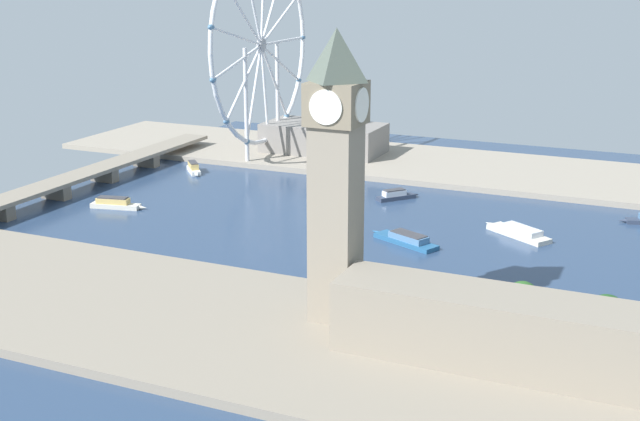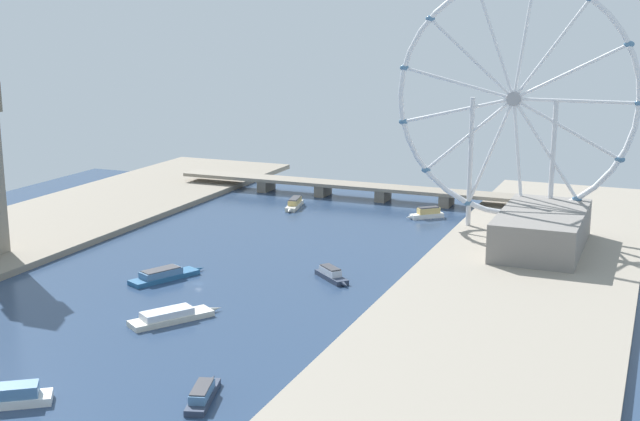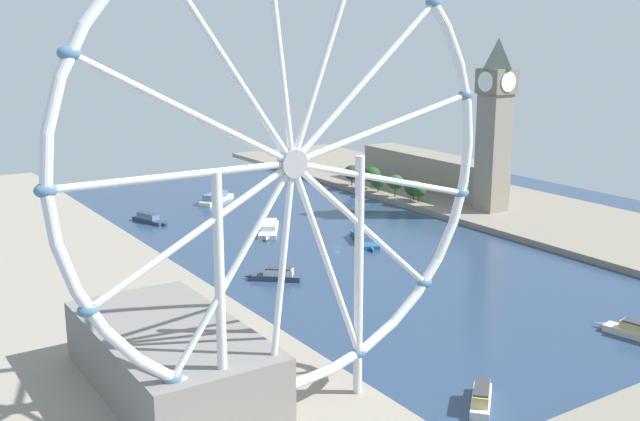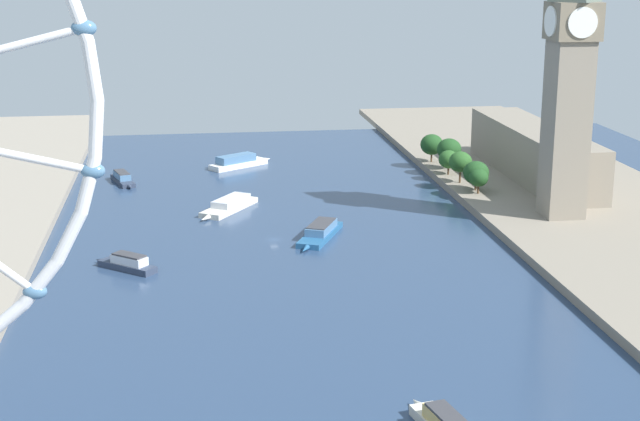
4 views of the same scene
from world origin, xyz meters
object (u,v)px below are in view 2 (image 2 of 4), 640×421
object	(u,v)px
riverside_hall	(542,230)
tour_boat_2	(203,394)
tour_boat_6	(427,213)
tour_boat_3	(171,316)
tour_boat_4	(164,275)
river_bridge	(353,187)
ferris_wheel	(514,100)
tour_boat_0	(331,275)
tour_boat_1	(294,204)

from	to	relation	value
riverside_hall	tour_boat_2	size ratio (longest dim) A/B	2.74
tour_boat_2	tour_boat_6	size ratio (longest dim) A/B	1.41
tour_boat_6	tour_boat_3	bearing A→B (deg)	35.50
riverside_hall	tour_boat_4	world-z (taller)	riverside_hall
tour_boat_4	tour_boat_6	world-z (taller)	tour_boat_6
tour_boat_2	tour_boat_3	size ratio (longest dim) A/B	0.79
river_bridge	tour_boat_6	world-z (taller)	river_bridge
tour_boat_2	tour_boat_4	distance (m)	117.58
ferris_wheel	tour_boat_0	xyz separation A→B (m)	(-53.96, -102.65, -65.14)
riverside_hall	tour_boat_0	distance (m)	104.28
tour_boat_4	tour_boat_6	bearing A→B (deg)	-1.13
tour_boat_6	tour_boat_1	bearing A→B (deg)	-38.90
tour_boat_4	tour_boat_0	bearing A→B (deg)	-43.07
tour_boat_0	tour_boat_6	xyz separation A→B (m)	(7.06, 122.39, 0.42)
tour_boat_1	tour_boat_4	size ratio (longest dim) A/B	0.83
tour_boat_0	tour_boat_3	size ratio (longest dim) A/B	0.62
riverside_hall	river_bridge	xyz separation A→B (m)	(-123.02, 84.05, -5.03)
riverside_hall	tour_boat_1	world-z (taller)	riverside_hall
tour_boat_4	tour_boat_6	size ratio (longest dim) A/B	1.86
tour_boat_0	tour_boat_1	size ratio (longest dim) A/B	0.72
ferris_wheel	tour_boat_2	distance (m)	235.88
river_bridge	tour_boat_2	bearing A→B (deg)	-78.46
ferris_wheel	tour_boat_6	distance (m)	82.33
tour_boat_6	tour_boat_2	bearing A→B (deg)	48.18
ferris_wheel	tour_boat_4	distance (m)	186.96
river_bridge	tour_boat_3	distance (m)	224.36
tour_boat_0	tour_boat_2	distance (m)	119.56
tour_boat_1	tour_boat_2	bearing A→B (deg)	6.39
riverside_hall	tour_boat_3	world-z (taller)	riverside_hall
river_bridge	tour_boat_2	size ratio (longest dim) A/B	8.67
tour_boat_6	tour_boat_4	bearing A→B (deg)	22.35
ferris_wheel	tour_boat_1	bearing A→B (deg)	172.85
river_bridge	tour_boat_1	xyz separation A→B (m)	(-21.46, -37.93, -4.36)
riverside_hall	tour_boat_3	distance (m)	178.04
tour_boat_2	tour_boat_4	bearing A→B (deg)	21.11
riverside_hall	tour_boat_1	size ratio (longest dim) A/B	2.50
ferris_wheel	tour_boat_1	world-z (taller)	ferris_wheel
tour_boat_0	tour_boat_3	distance (m)	76.29
tour_boat_4	tour_boat_6	xyz separation A→B (m)	(71.38, 148.98, 0.54)
riverside_hall	tour_boat_1	bearing A→B (deg)	162.30
riverside_hall	tour_boat_4	distance (m)	170.80
riverside_hall	tour_boat_0	world-z (taller)	riverside_hall
tour_boat_2	tour_boat_3	distance (m)	67.05
tour_boat_1	tour_boat_3	bearing A→B (deg)	-1.14
river_bridge	tour_boat_2	xyz separation A→B (m)	(56.25, -275.40, -4.74)
ferris_wheel	tour_boat_2	bearing A→B (deg)	-101.70
tour_boat_3	river_bridge	bearing A→B (deg)	36.21
river_bridge	tour_boat_4	world-z (taller)	river_bridge
tour_boat_0	tour_boat_4	bearing A→B (deg)	-117.31
tour_boat_0	tour_boat_1	distance (m)	137.20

